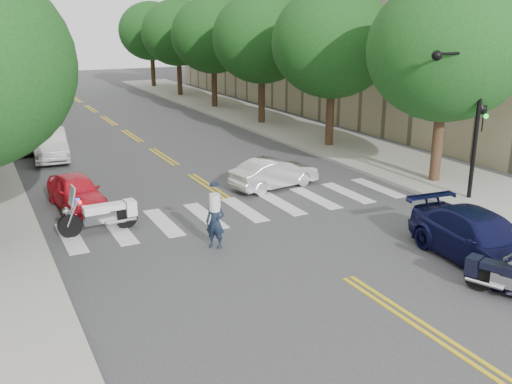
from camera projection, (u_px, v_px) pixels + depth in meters
ground at (348, 278)px, 15.50m from camera, size 140.00×140.00×0.00m
sidewalk_right at (271, 122)px, 38.36m from camera, size 5.00×60.00×0.15m
tree_r_0 at (446, 50)px, 22.81m from camera, size 6.40×6.40×8.45m
tree_r_1 at (333, 43)px, 29.63m from camera, size 6.40×6.40×8.45m
tree_r_2 at (262, 38)px, 36.45m from camera, size 6.40×6.40×8.45m
tree_r_3 at (213, 35)px, 43.28m from camera, size 6.40×6.40×8.45m
tree_r_4 at (178, 33)px, 50.10m from camera, size 6.40×6.40×8.45m
tree_r_5 at (151, 31)px, 56.92m from camera, size 6.40×6.40×8.45m
traffic_signal_pole at (470, 106)px, 20.74m from camera, size 2.82×0.42×6.00m
motorcycle_police at (512, 266)px, 14.11m from camera, size 1.23×2.34×2.00m
motorcycle_parked at (105, 214)px, 18.76m from camera, size 2.61×0.61×1.68m
officer_standing at (215, 222)px, 17.32m from camera, size 0.70×0.71×1.66m
convertible at (275, 173)px, 23.60m from camera, size 3.98×1.94×1.26m
sedan_blue at (481, 239)px, 16.28m from camera, size 2.49×5.16×1.45m
parked_car_a at (76, 192)px, 21.06m from camera, size 1.88×3.86×1.27m
parked_car_b at (50, 145)px, 28.38m from camera, size 1.92×4.63×1.49m
parked_car_c at (21, 139)px, 30.39m from camera, size 2.18×4.56×1.26m
parked_car_d at (11, 117)px, 36.94m from camera, size 1.91×4.36×1.25m
parked_car_e at (21, 108)px, 40.69m from camera, size 1.81×3.81×1.26m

